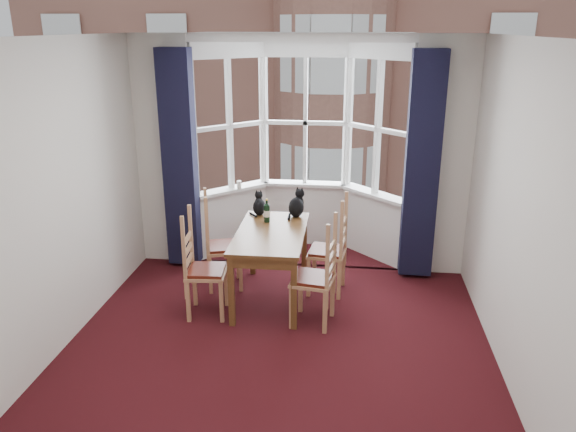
% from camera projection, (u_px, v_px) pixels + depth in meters
% --- Properties ---
extents(floor, '(4.50, 4.50, 0.00)m').
position_uv_depth(floor, '(274.00, 364.00, 5.03)').
color(floor, black).
rests_on(floor, ground).
extents(ceiling, '(4.50, 4.50, 0.00)m').
position_uv_depth(ceiling, '(270.00, 37.00, 4.13)').
color(ceiling, white).
rests_on(ceiling, floor).
extents(wall_left, '(0.00, 4.50, 4.50)m').
position_uv_depth(wall_left, '(41.00, 208.00, 4.80)').
color(wall_left, silver).
rests_on(wall_left, floor).
extents(wall_right, '(0.00, 4.50, 4.50)m').
position_uv_depth(wall_right, '(527.00, 226.00, 4.35)').
color(wall_right, silver).
rests_on(wall_right, floor).
extents(wall_near, '(4.00, 0.00, 4.00)m').
position_uv_depth(wall_near, '(198.00, 381.00, 2.46)').
color(wall_near, silver).
rests_on(wall_near, floor).
extents(wall_back_pier_left, '(0.70, 0.12, 2.80)m').
position_uv_depth(wall_back_pier_left, '(166.00, 153.00, 6.88)').
color(wall_back_pier_left, silver).
rests_on(wall_back_pier_left, floor).
extents(wall_back_pier_right, '(0.70, 0.12, 2.80)m').
position_uv_depth(wall_back_pier_right, '(441.00, 160.00, 6.51)').
color(wall_back_pier_right, silver).
rests_on(wall_back_pier_right, floor).
extents(bay_window, '(2.76, 0.94, 2.80)m').
position_uv_depth(bay_window, '(303.00, 147.00, 7.17)').
color(bay_window, white).
rests_on(bay_window, floor).
extents(curtain_left, '(0.38, 0.22, 2.60)m').
position_uv_depth(curtain_left, '(180.00, 160.00, 6.70)').
color(curtain_left, black).
rests_on(curtain_left, floor).
extents(curtain_right, '(0.38, 0.22, 2.60)m').
position_uv_depth(curtain_right, '(422.00, 167.00, 6.38)').
color(curtain_right, black).
rests_on(curtain_right, floor).
extents(dining_table, '(0.74, 1.36, 0.79)m').
position_uv_depth(dining_table, '(271.00, 241.00, 6.03)').
color(dining_table, brown).
rests_on(dining_table, floor).
extents(chair_left_near, '(0.44, 0.45, 0.92)m').
position_uv_depth(chair_left_near, '(198.00, 272.00, 5.78)').
color(chair_left_near, tan).
rests_on(chair_left_near, floor).
extents(chair_left_far, '(0.50, 0.52, 0.92)m').
position_uv_depth(chair_left_far, '(216.00, 248.00, 6.39)').
color(chair_left_far, tan).
rests_on(chair_left_far, floor).
extents(chair_right_near, '(0.46, 0.48, 0.92)m').
position_uv_depth(chair_right_near, '(322.00, 281.00, 5.57)').
color(chair_right_near, tan).
rests_on(chair_right_near, floor).
extents(chair_right_far, '(0.44, 0.46, 0.92)m').
position_uv_depth(chair_right_far, '(335.00, 253.00, 6.26)').
color(chair_right_far, tan).
rests_on(chair_right_far, floor).
extents(cat_left, '(0.19, 0.23, 0.29)m').
position_uv_depth(cat_left, '(259.00, 205.00, 6.50)').
color(cat_left, black).
rests_on(cat_left, dining_table).
extents(cat_right, '(0.25, 0.29, 0.34)m').
position_uv_depth(cat_right, '(297.00, 205.00, 6.44)').
color(cat_right, black).
rests_on(cat_right, dining_table).
extents(wine_bottle, '(0.07, 0.07, 0.27)m').
position_uv_depth(wine_bottle, '(267.00, 212.00, 6.25)').
color(wine_bottle, black).
rests_on(wine_bottle, dining_table).
extents(candle_tall, '(0.06, 0.06, 0.10)m').
position_uv_depth(candle_tall, '(239.00, 185.00, 7.27)').
color(candle_tall, white).
rests_on(candle_tall, bay_window).
extents(street, '(80.00, 80.00, 0.00)m').
position_uv_depth(street, '(344.00, 166.00, 37.27)').
color(street, '#333335').
rests_on(street, ground).
extents(tenement_building, '(18.40, 7.80, 15.20)m').
position_uv_depth(tenement_building, '(337.00, 68.00, 17.68)').
color(tenement_building, '#965E4D').
rests_on(tenement_building, street).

